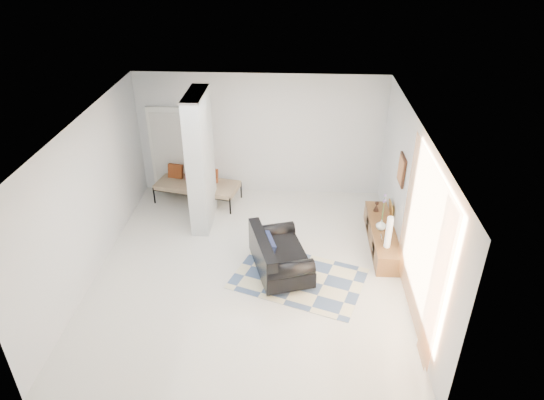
{
  "coord_description": "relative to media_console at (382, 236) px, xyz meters",
  "views": [
    {
      "loc": [
        0.79,
        -7.07,
        5.54
      ],
      "look_at": [
        0.38,
        0.6,
        1.12
      ],
      "focal_mm": 32.0,
      "sensor_mm": 36.0,
      "label": 1
    }
  ],
  "objects": [
    {
      "name": "curtain",
      "position": [
        0.15,
        -2.05,
        1.25
      ],
      "size": [
        0.0,
        2.55,
        2.55
      ],
      "primitive_type": "plane",
      "rotation": [
        1.57,
        0.0,
        1.57
      ],
      "color": "#FF9443",
      "rests_on": "wall_right"
    },
    {
      "name": "area_rug",
      "position": [
        -1.62,
        -1.15,
        -0.2
      ],
      "size": [
        2.6,
        2.15,
        0.01
      ],
      "primitive_type": "cube",
      "rotation": [
        0.0,
        0.0,
        -0.34
      ],
      "color": "beige",
      "rests_on": "floor"
    },
    {
      "name": "media_console",
      "position": [
        0.0,
        0.0,
        0.0
      ],
      "size": [
        0.45,
        2.05,
        0.8
      ],
      "color": "brown",
      "rests_on": "floor"
    },
    {
      "name": "vase",
      "position": [
        -0.05,
        -0.06,
        0.3
      ],
      "size": [
        0.2,
        0.2,
        0.21
      ],
      "primitive_type": "imported",
      "rotation": [
        0.0,
        0.0,
        0.01
      ],
      "color": "white",
      "rests_on": "media_console"
    },
    {
      "name": "hallway_door",
      "position": [
        -4.62,
        2.06,
        0.82
      ],
      "size": [
        0.85,
        0.06,
        2.04
      ],
      "primitive_type": "cube",
      "color": "white",
      "rests_on": "floor"
    },
    {
      "name": "bronze_figurine",
      "position": [
        -0.05,
        0.62,
        0.31
      ],
      "size": [
        0.12,
        0.12,
        0.22
      ],
      "primitive_type": null,
      "rotation": [
        0.0,
        0.0,
        -0.12
      ],
      "color": "black",
      "rests_on": "media_console"
    },
    {
      "name": "wall_art",
      "position": [
        0.2,
        -0.0,
        1.45
      ],
      "size": [
        0.04,
        0.45,
        0.55
      ],
      "primitive_type": "cube",
      "color": "#33190E",
      "rests_on": "wall_right"
    },
    {
      "name": "loveseat",
      "position": [
        -2.0,
        -0.96,
        0.16
      ],
      "size": [
        1.26,
        1.66,
        0.76
      ],
      "rotation": [
        0.0,
        0.0,
        0.3
      ],
      "color": "silver",
      "rests_on": "floor"
    },
    {
      "name": "wall_front",
      "position": [
        -2.52,
        -3.9,
        1.2
      ],
      "size": [
        6.0,
        0.0,
        6.0
      ],
      "primitive_type": "plane",
      "rotation": [
        -1.57,
        0.0,
        0.0
      ],
      "color": "silver",
      "rests_on": "ground"
    },
    {
      "name": "cylinder_lamp",
      "position": [
        -0.02,
        -0.64,
        0.51
      ],
      "size": [
        0.11,
        0.11,
        0.62
      ],
      "primitive_type": "cylinder",
      "color": "white",
      "rests_on": "media_console"
    },
    {
      "name": "floor",
      "position": [
        -2.52,
        -0.9,
        -0.2
      ],
      "size": [
        6.0,
        6.0,
        0.0
      ],
      "primitive_type": "plane",
      "color": "silver",
      "rests_on": "ground"
    },
    {
      "name": "ceiling",
      "position": [
        -2.52,
        -0.9,
        2.6
      ],
      "size": [
        6.0,
        6.0,
        0.0
      ],
      "primitive_type": "plane",
      "rotation": [
        3.14,
        0.0,
        0.0
      ],
      "color": "white",
      "rests_on": "wall_back"
    },
    {
      "name": "daybed",
      "position": [
        -3.94,
        1.58,
        0.21
      ],
      "size": [
        1.97,
        1.16,
        0.77
      ],
      "rotation": [
        0.0,
        0.0,
        -0.22
      ],
      "color": "black",
      "rests_on": "floor"
    },
    {
      "name": "wall_left",
      "position": [
        -5.27,
        -0.9,
        1.2
      ],
      "size": [
        0.0,
        6.0,
        6.0
      ],
      "primitive_type": "plane",
      "rotation": [
        1.57,
        0.0,
        1.57
      ],
      "color": "silver",
      "rests_on": "ground"
    },
    {
      "name": "wall_back",
      "position": [
        -2.52,
        2.1,
        1.2
      ],
      "size": [
        6.0,
        0.0,
        6.0
      ],
      "primitive_type": "plane",
      "rotation": [
        1.57,
        0.0,
        0.0
      ],
      "color": "silver",
      "rests_on": "ground"
    },
    {
      "name": "wall_right",
      "position": [
        0.23,
        -0.9,
        1.2
      ],
      "size": [
        0.0,
        6.0,
        6.0
      ],
      "primitive_type": "plane",
      "rotation": [
        1.57,
        0.0,
        -1.57
      ],
      "color": "silver",
      "rests_on": "ground"
    },
    {
      "name": "partition_column",
      "position": [
        -3.62,
        0.7,
        1.2
      ],
      "size": [
        0.35,
        1.2,
        2.8
      ],
      "primitive_type": "cube",
      "color": "silver",
      "rests_on": "floor"
    }
  ]
}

